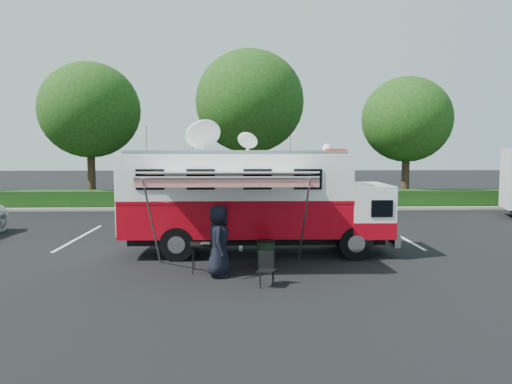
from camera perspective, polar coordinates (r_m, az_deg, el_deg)
ground_plane at (r=15.88m, az=0.05°, el=-7.00°), size 120.00×120.00×0.00m
back_border at (r=28.52m, az=1.62°, el=8.42°), size 60.00×6.14×8.87m
stall_lines at (r=18.82m, az=-1.74°, el=-5.10°), size 24.12×5.50×0.01m
command_truck at (r=15.61m, az=-0.22°, el=-0.83°), size 8.35×2.30×4.01m
awning at (r=13.16m, az=-3.22°, el=1.83°), size 4.56×2.37×2.76m
person at (r=13.12m, az=-4.25°, el=-9.60°), size 0.60×0.92×1.87m
folding_table at (r=13.45m, az=-5.60°, el=-6.07°), size 0.98×0.75×0.78m
folding_chair at (r=12.13m, az=1.20°, el=-8.46°), size 0.51×0.54×0.82m
trash_bin at (r=13.81m, az=1.14°, el=-7.14°), size 0.53×0.53×0.79m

